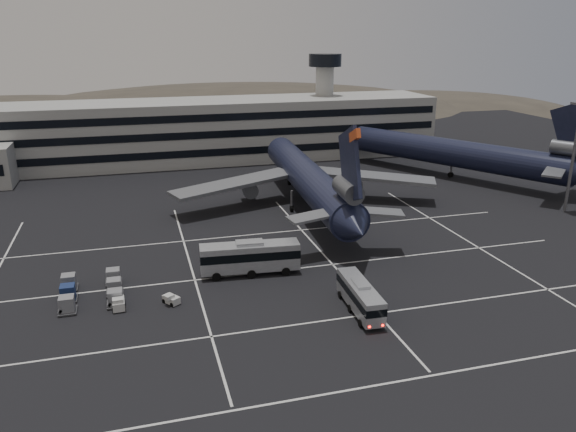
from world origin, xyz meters
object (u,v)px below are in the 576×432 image
(bus_far, at_px, (250,256))
(tug_a, at_px, (119,304))
(bus_near, at_px, (360,295))
(uld_cluster, at_px, (91,290))
(trijet_main, at_px, (308,179))

(bus_far, distance_m, tug_a, 16.89)
(bus_far, height_order, tug_a, bus_far)
(bus_near, xyz_separation_m, bus_far, (-9.43, 12.98, 0.50))
(bus_near, bearing_deg, bus_far, 128.88)
(bus_far, bearing_deg, uld_cluster, 99.71)
(bus_near, height_order, bus_far, bus_far)
(trijet_main, height_order, bus_near, trijet_main)
(bus_near, distance_m, uld_cluster, 30.58)
(bus_near, bearing_deg, trijet_main, 83.77)
(bus_near, xyz_separation_m, tug_a, (-25.35, 7.60, -1.23))
(uld_cluster, bearing_deg, bus_far, 4.61)
(trijet_main, bearing_deg, bus_far, -118.17)
(trijet_main, height_order, bus_far, trijet_main)
(trijet_main, relative_size, bus_near, 5.82)
(bus_near, distance_m, tug_a, 26.49)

